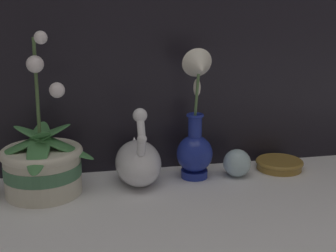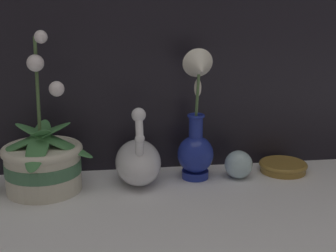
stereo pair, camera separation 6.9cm
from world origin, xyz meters
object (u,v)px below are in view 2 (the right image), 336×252
at_px(glass_sphere, 239,164).
at_px(orchid_potted_plant, 43,161).
at_px(swan_figurine, 138,160).
at_px(amber_dish, 283,166).
at_px(blue_vase, 196,135).

bearing_deg(glass_sphere, orchid_potted_plant, -178.19).
bearing_deg(swan_figurine, amber_dish, 3.69).
bearing_deg(swan_figurine, glass_sphere, -0.59).
distance_m(orchid_potted_plant, glass_sphere, 0.49).
distance_m(swan_figurine, blue_vase, 0.16).
xyz_separation_m(orchid_potted_plant, glass_sphere, (0.49, 0.02, -0.04)).
relative_size(blue_vase, amber_dish, 2.62).
height_order(orchid_potted_plant, blue_vase, orchid_potted_plant).
xyz_separation_m(swan_figurine, amber_dish, (0.39, 0.03, -0.04)).
bearing_deg(swan_figurine, blue_vase, 2.07).
distance_m(swan_figurine, amber_dish, 0.39).
xyz_separation_m(glass_sphere, amber_dish, (0.13, 0.03, -0.02)).
relative_size(blue_vase, glass_sphere, 4.61).
bearing_deg(glass_sphere, amber_dish, 11.94).
xyz_separation_m(orchid_potted_plant, swan_figurine, (0.23, 0.02, -0.01)).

